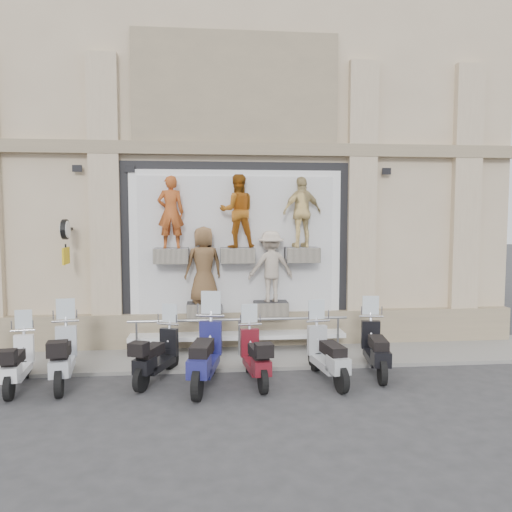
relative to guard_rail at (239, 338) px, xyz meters
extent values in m
plane|color=#2F2F32|center=(0.00, -2.00, -0.47)|extent=(90.00, 90.00, 0.00)
cube|color=gray|center=(0.00, 0.10, -0.43)|extent=(16.00, 2.20, 0.08)
cube|color=black|center=(0.00, 0.96, 1.93)|extent=(5.60, 0.10, 4.30)
cube|color=white|center=(0.00, 0.90, 1.93)|extent=(5.10, 0.06, 3.90)
cube|color=white|center=(0.00, 0.86, 1.93)|extent=(4.70, 0.04, 3.60)
cube|color=white|center=(0.00, 0.55, -0.05)|extent=(5.10, 0.75, 0.10)
cube|color=#28282B|center=(-1.55, 0.59, 1.86)|extent=(0.80, 0.50, 0.35)
imported|color=#C55722|center=(-1.55, 0.59, 2.88)|extent=(0.63, 0.43, 1.68)
cube|color=#28282B|center=(0.00, 0.59, 1.86)|extent=(0.80, 0.50, 0.35)
imported|color=#914F12|center=(0.00, 0.59, 2.90)|extent=(0.89, 0.73, 1.72)
cube|color=#28282B|center=(1.55, 0.59, 1.86)|extent=(0.80, 0.50, 0.35)
imported|color=#D6BD7C|center=(1.55, 0.59, 2.88)|extent=(1.06, 0.67, 1.69)
cube|color=#28282B|center=(-0.80, 0.59, 0.56)|extent=(0.80, 0.50, 0.35)
imported|color=brown|center=(-0.80, 0.59, 1.64)|extent=(1.01, 0.81, 1.81)
cube|color=#28282B|center=(0.80, 0.59, 0.56)|extent=(0.80, 0.50, 0.35)
imported|color=beige|center=(0.80, 0.59, 1.59)|extent=(1.18, 0.78, 1.70)
cube|color=black|center=(-3.90, 0.72, 2.49)|extent=(0.06, 0.56, 0.06)
cylinder|color=black|center=(-3.90, 0.45, 2.49)|extent=(0.10, 0.46, 0.46)
cube|color=gold|center=(-3.90, 0.45, 1.89)|extent=(0.04, 0.50, 0.38)
camera|label=1|loc=(-0.71, -11.16, 2.79)|focal=35.00mm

